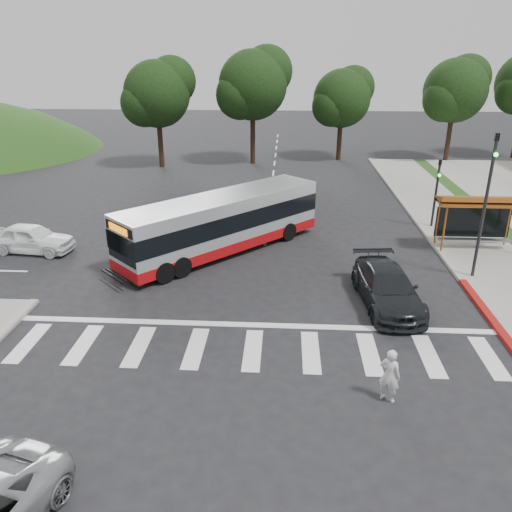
{
  "coord_description": "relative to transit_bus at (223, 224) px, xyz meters",
  "views": [
    {
      "loc": [
        0.97,
        -19.68,
        9.59
      ],
      "look_at": [
        -0.16,
        -0.33,
        1.6
      ],
      "focal_mm": 35.0,
      "sensor_mm": 36.0,
      "label": 1
    }
  ],
  "objects": [
    {
      "name": "west_car_white",
      "position": [
        -9.78,
        -0.61,
        -0.73
      ],
      "size": [
        4.47,
        2.17,
        1.47
      ],
      "primitive_type": "imported",
      "rotation": [
        0.0,
        0.0,
        1.47
      ],
      "color": "white",
      "rests_on": "ground"
    },
    {
      "name": "transit_bus",
      "position": [
        0.0,
        0.0,
        0.0
      ],
      "size": [
        9.62,
        9.91,
        2.93
      ],
      "primitive_type": null,
      "rotation": [
        0.0,
        0.0,
        -0.76
      ],
      "color": "#B5B8BA",
      "rests_on": "ground"
    },
    {
      "name": "dark_sedan",
      "position": [
        7.32,
        -5.37,
        -0.72
      ],
      "size": [
        2.59,
        5.34,
        1.5
      ],
      "primitive_type": "imported",
      "rotation": [
        0.0,
        0.0,
        0.1
      ],
      "color": "black",
      "rests_on": "ground"
    },
    {
      "name": "traffic_signal_ne_tall",
      "position": [
        11.71,
        -2.59,
        2.41
      ],
      "size": [
        0.18,
        0.37,
        6.5
      ],
      "color": "black",
      "rests_on": "ground"
    },
    {
      "name": "tree_north_b",
      "position": [
        8.19,
        23.98,
        4.2
      ],
      "size": [
        5.72,
        5.33,
        8.43
      ],
      "color": "black",
      "rests_on": "ground"
    },
    {
      "name": "curb_east",
      "position": [
        11.11,
        3.92,
        -1.39
      ],
      "size": [
        0.3,
        40.0,
        0.15
      ],
      "primitive_type": "cube",
      "color": "#9E9991",
      "rests_on": "ground"
    },
    {
      "name": "bus_shelter",
      "position": [
        12.91,
        1.02,
        0.88
      ],
      "size": [
        4.2,
        1.6,
        2.86
      ],
      "color": "#A0521A",
      "rests_on": "sidewalk_east"
    },
    {
      "name": "traffic_signal_ne_short",
      "position": [
        11.71,
        4.41,
        1.01
      ],
      "size": [
        0.18,
        0.37,
        4.0
      ],
      "color": "black",
      "rests_on": "ground"
    },
    {
      "name": "crosswalk_ladder",
      "position": [
        2.11,
        -9.08,
        -1.46
      ],
      "size": [
        18.0,
        2.6,
        0.01
      ],
      "primitive_type": "cube",
      "color": "silver",
      "rests_on": "ground"
    },
    {
      "name": "tree_ne_a",
      "position": [
        18.19,
        23.98,
        4.93
      ],
      "size": [
        6.16,
        5.74,
        9.3
      ],
      "color": "black",
      "rests_on": "parking_lot"
    },
    {
      "name": "tree_north_c",
      "position": [
        -7.81,
        19.98,
        4.83
      ],
      "size": [
        6.16,
        5.74,
        9.3
      ],
      "color": "black",
      "rests_on": "ground"
    },
    {
      "name": "tree_north_a",
      "position": [
        0.2,
        21.99,
        5.46
      ],
      "size": [
        6.6,
        6.15,
        10.17
      ],
      "color": "black",
      "rests_on": "ground"
    },
    {
      "name": "sidewalk_east",
      "position": [
        13.11,
        3.92,
        -1.41
      ],
      "size": [
        4.0,
        40.0,
        0.12
      ],
      "primitive_type": "cube",
      "color": "gray",
      "rests_on": "ground"
    },
    {
      "name": "ground",
      "position": [
        2.11,
        -4.08,
        -1.47
      ],
      "size": [
        140.0,
        140.0,
        0.0
      ],
      "primitive_type": "plane",
      "color": "black",
      "rests_on": "ground"
    },
    {
      "name": "curb_east_red",
      "position": [
        11.11,
        -6.08,
        -1.39
      ],
      "size": [
        0.32,
        6.0,
        0.15
      ],
      "primitive_type": "cube",
      "color": "maroon",
      "rests_on": "ground"
    },
    {
      "name": "pedestrian",
      "position": [
        6.26,
        -11.49,
        -0.6
      ],
      "size": [
        0.75,
        0.69,
        1.72
      ],
      "primitive_type": "imported",
      "rotation": [
        0.0,
        0.0,
        2.57
      ],
      "color": "silver",
      "rests_on": "ground"
    }
  ]
}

